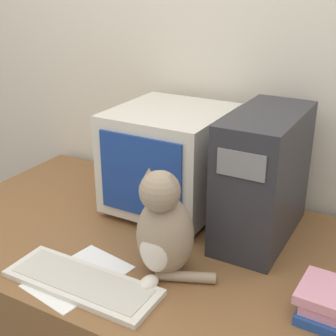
{
  "coord_description": "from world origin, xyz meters",
  "views": [
    {
      "loc": [
        0.79,
        -0.75,
        1.63
      ],
      "look_at": [
        0.07,
        0.53,
        1.02
      ],
      "focal_mm": 50.0,
      "sensor_mm": 36.0,
      "label": 1
    }
  ],
  "objects_px": {
    "computer_tower": "(263,177)",
    "book_stack": "(326,300)",
    "cat": "(164,230)",
    "keyboard": "(82,283)",
    "crt_monitor": "(170,159)",
    "pen": "(58,260)"
  },
  "relations": [
    {
      "from": "computer_tower",
      "to": "book_stack",
      "type": "height_order",
      "value": "computer_tower"
    },
    {
      "from": "cat",
      "to": "pen",
      "type": "distance_m",
      "value": 0.38
    },
    {
      "from": "computer_tower",
      "to": "keyboard",
      "type": "bearing_deg",
      "value": -123.64
    },
    {
      "from": "book_stack",
      "to": "crt_monitor",
      "type": "bearing_deg",
      "value": 152.95
    },
    {
      "from": "keyboard",
      "to": "pen",
      "type": "relative_size",
      "value": 3.97
    },
    {
      "from": "crt_monitor",
      "to": "cat",
      "type": "xyz_separation_m",
      "value": [
        0.2,
        -0.4,
        -0.06
      ]
    },
    {
      "from": "computer_tower",
      "to": "cat",
      "type": "relative_size",
      "value": 1.28
    },
    {
      "from": "computer_tower",
      "to": "cat",
      "type": "height_order",
      "value": "computer_tower"
    },
    {
      "from": "cat",
      "to": "pen",
      "type": "bearing_deg",
      "value": -161.45
    },
    {
      "from": "cat",
      "to": "book_stack",
      "type": "distance_m",
      "value": 0.5
    },
    {
      "from": "keyboard",
      "to": "book_stack",
      "type": "bearing_deg",
      "value": 18.93
    },
    {
      "from": "computer_tower",
      "to": "book_stack",
      "type": "xyz_separation_m",
      "value": [
        0.3,
        -0.32,
        -0.18
      ]
    },
    {
      "from": "crt_monitor",
      "to": "book_stack",
      "type": "bearing_deg",
      "value": -27.05
    },
    {
      "from": "keyboard",
      "to": "pen",
      "type": "bearing_deg",
      "value": 157.05
    },
    {
      "from": "crt_monitor",
      "to": "computer_tower",
      "type": "distance_m",
      "value": 0.38
    },
    {
      "from": "keyboard",
      "to": "crt_monitor",
      "type": "bearing_deg",
      "value": 91.7
    },
    {
      "from": "computer_tower",
      "to": "crt_monitor",
      "type": "bearing_deg",
      "value": 175.58
    },
    {
      "from": "crt_monitor",
      "to": "computer_tower",
      "type": "height_order",
      "value": "computer_tower"
    },
    {
      "from": "crt_monitor",
      "to": "book_stack",
      "type": "relative_size",
      "value": 2.28
    },
    {
      "from": "keyboard",
      "to": "book_stack",
      "type": "xyz_separation_m",
      "value": [
        0.67,
        0.23,
        0.03
      ]
    },
    {
      "from": "crt_monitor",
      "to": "keyboard",
      "type": "relative_size",
      "value": 0.89
    },
    {
      "from": "cat",
      "to": "computer_tower",
      "type": "bearing_deg",
      "value": 63.91
    }
  ]
}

